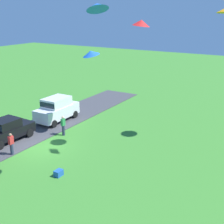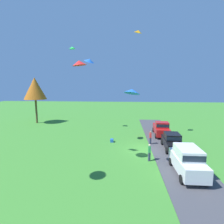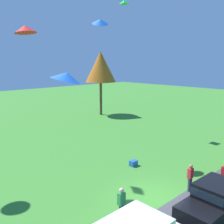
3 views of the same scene
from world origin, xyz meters
name	(u,v)px [view 1 (image 1 of 3)]	position (x,y,z in m)	size (l,w,h in m)	color
ground_plane	(41,148)	(0.00, 0.00, 0.00)	(120.00, 120.00, 0.00)	#3D842D
pavement_strip	(14,140)	(0.00, -2.95, 0.03)	(36.00, 4.40, 0.06)	#424247
car_suv_by_flagpole	(57,108)	(-5.32, -2.90, 1.30)	(4.62, 2.08, 2.28)	white
car_sedan_far_end	(7,129)	(0.46, -3.15, 1.04)	(4.45, 2.07, 1.84)	black
person_beside_suv	(63,126)	(-2.88, -0.13, 0.88)	(0.36, 0.24, 1.71)	#2D334C
person_watching_sky	(11,144)	(2.05, -0.91, 0.88)	(0.36, 0.24, 1.71)	#2D334C
cooler_box	(59,173)	(2.63, 3.99, 0.20)	(0.56, 0.40, 0.40)	blue
kite_delta_high_left	(91,53)	(-4.48, 1.73, 6.87)	(1.38, 1.38, 0.37)	blue
kite_delta_low_drifter	(97,6)	(1.80, 6.59, 10.30)	(1.20, 1.20, 0.32)	blue
kite_delta_trailing_tail	(141,23)	(-4.02, 6.31, 9.29)	(1.24, 1.24, 0.41)	red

